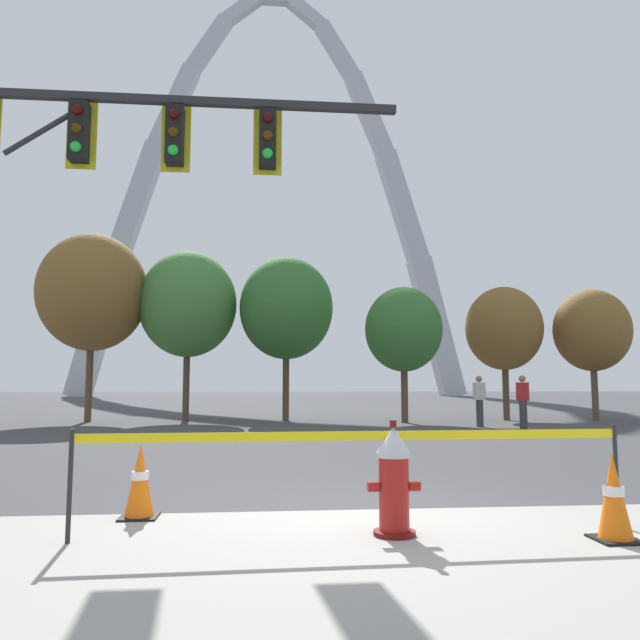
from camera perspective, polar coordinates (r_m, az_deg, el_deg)
ground_plane at (r=6.45m, az=4.01°, el=-17.66°), size 240.00×240.00×0.00m
fire_hydrant at (r=5.53m, az=6.87°, el=-14.66°), size 0.46×0.48×0.99m
caution_tape_barrier at (r=5.51m, az=3.60°, el=-12.96°), size 4.87×0.19×0.93m
traffic_cone_by_hydrant at (r=5.86m, az=25.69°, el=-14.69°), size 0.36×0.36×0.73m
traffic_cone_mid_sidewalk at (r=6.43m, az=-16.41°, el=-14.22°), size 0.36×0.36×0.73m
traffic_signal_gantry at (r=10.09m, az=-24.00°, el=12.39°), size 7.82×0.44×6.00m
monument_arch at (r=76.55m, az=-4.47°, el=9.89°), size 47.22×2.62×51.45m
tree_far_left at (r=23.61m, az=-20.42°, el=2.43°), size 3.87×3.87×6.78m
tree_left_mid at (r=23.23m, az=-12.19°, el=1.44°), size 3.58×3.58×6.26m
tree_center_left at (r=22.79m, az=-3.15°, el=1.09°), size 3.46×3.46×6.06m
tree_center_right at (r=21.80m, az=7.79°, el=-0.89°), size 2.72×2.72×4.76m
tree_right_mid at (r=24.15m, az=16.75°, el=-0.77°), size 2.87×2.87×5.01m
tree_far_right at (r=25.22m, az=23.99°, el=-0.90°), size 2.80×2.80×4.90m
pedestrian_walking_left at (r=19.95m, az=14.63°, el=-7.28°), size 0.35×0.22×1.59m
pedestrian_standing_center at (r=18.95m, az=18.37°, el=-7.23°), size 0.39×0.36×1.59m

